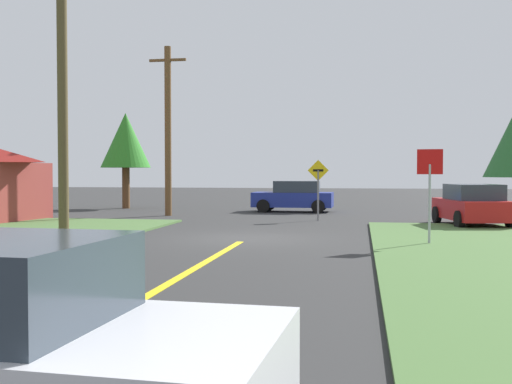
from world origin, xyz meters
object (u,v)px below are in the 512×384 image
car_approaching_junction (294,196)px  direction_sign (318,183)px  utility_pole_mid (168,129)px  stop_sign (430,178)px  car_on_crossroad (472,205)px  utility_pole_near (62,84)px  oak_tree_left (126,141)px

car_approaching_junction → direction_sign: bearing=107.6°
utility_pole_mid → direction_sign: 7.88m
utility_pole_mid → stop_sign: bearing=-43.3°
car_approaching_junction → car_on_crossroad: bearing=138.0°
stop_sign → utility_pole_mid: size_ratio=0.34×
utility_pole_near → oak_tree_left: size_ratio=1.66×
direction_sign → oak_tree_left: bearing=148.4°
car_on_crossroad → oak_tree_left: 19.83m
car_approaching_junction → utility_pole_mid: utility_pole_mid is taller
stop_sign → utility_pole_near: 10.94m
car_approaching_junction → direction_sign: direction_sign is taller
stop_sign → direction_sign: bearing=-61.5°
stop_sign → car_on_crossroad: 7.44m
stop_sign → oak_tree_left: bearing=-40.8°
car_approaching_junction → direction_sign: (1.65, -5.66, 0.82)m
utility_pole_mid → oak_tree_left: 6.78m
direction_sign → stop_sign: bearing=-66.5°
stop_sign → car_approaching_junction: bearing=-64.3°
car_on_crossroad → car_approaching_junction: bearing=36.5°
oak_tree_left → direction_sign: bearing=-31.6°
car_on_crossroad → car_approaching_junction: 10.63m
car_on_crossroad → utility_pole_near: 15.70m
stop_sign → car_on_crossroad: size_ratio=0.64×
stop_sign → direction_sign: stop_sign is taller
stop_sign → oak_tree_left: oak_tree_left is taller
car_on_crossroad → oak_tree_left: bearing=53.5°
utility_pole_near → direction_sign: 12.25m
oak_tree_left → utility_pole_near: bearing=-74.4°
stop_sign → oak_tree_left: (-15.21, 15.66, 1.95)m
car_approaching_junction → oak_tree_left: 10.39m
car_approaching_junction → utility_pole_near: utility_pole_near is taller
car_on_crossroad → stop_sign: bearing=151.2°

